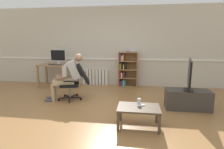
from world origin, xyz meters
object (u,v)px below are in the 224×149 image
object	(u,v)px
computer_desk	(58,67)
spare_remote	(141,106)
imac_monitor	(58,56)
keyboard	(55,65)
drinking_glass	(139,102)
office_chair	(76,80)
tv_screen	(190,74)
radiator	(95,77)
computer_mouse	(65,65)
person_seated	(68,76)
tv_stand	(188,99)
coffee_table	(139,109)
bookshelf	(126,70)

from	to	relation	value
computer_desk	spare_remote	xyz separation A→B (m)	(2.79, -2.62, -0.27)
imac_monitor	keyboard	distance (m)	0.35
drinking_glass	office_chair	bearing A→B (deg)	142.49
tv_screen	spare_remote	size ratio (longest dim) A/B	6.61
radiator	drinking_glass	world-z (taller)	radiator
computer_mouse	person_seated	bearing A→B (deg)	-64.51
computer_desk	imac_monitor	xyz separation A→B (m)	(-0.01, 0.08, 0.39)
office_chair	tv_screen	bearing A→B (deg)	67.77
computer_desk	tv_screen	size ratio (longest dim) A/B	1.28
tv_stand	coffee_table	bearing A→B (deg)	-136.62
computer_desk	tv_screen	world-z (taller)	tv_screen
computer_desk	drinking_glass	world-z (taller)	computer_desk
imac_monitor	spare_remote	distance (m)	3.94
imac_monitor	computer_desk	bearing A→B (deg)	-82.13
imac_monitor	bookshelf	distance (m)	2.39
radiator	bookshelf	bearing A→B (deg)	-5.08
tv_stand	drinking_glass	bearing A→B (deg)	-138.74
keyboard	tv_stand	world-z (taller)	keyboard
computer_mouse	bookshelf	distance (m)	2.07
computer_mouse	tv_stand	bearing A→B (deg)	-22.88
spare_remote	tv_stand	bearing A→B (deg)	-76.49
drinking_glass	imac_monitor	bearing A→B (deg)	136.01
spare_remote	keyboard	bearing A→B (deg)	19.16
computer_mouse	radiator	bearing A→B (deg)	29.66
imac_monitor	tv_screen	xyz separation A→B (m)	(3.87, -1.70, -0.23)
spare_remote	bookshelf	bearing A→B (deg)	-20.54
person_seated	coffee_table	distance (m)	2.27
keyboard	coffee_table	xyz separation A→B (m)	(2.78, -2.53, -0.44)
keyboard	coffee_table	world-z (taller)	keyboard
computer_desk	person_seated	bearing A→B (deg)	-56.49
office_chair	tv_stand	bearing A→B (deg)	67.77
office_chair	person_seated	world-z (taller)	person_seated
imac_monitor	person_seated	xyz separation A→B (m)	(0.92, -1.45, -0.39)
radiator	coffee_table	xyz separation A→B (m)	(1.54, -3.06, 0.05)
computer_desk	bookshelf	world-z (taller)	bookshelf
bookshelf	radiator	world-z (taller)	bookshelf
office_chair	tv_screen	size ratio (longest dim) A/B	0.96
imac_monitor	radiator	world-z (taller)	imac_monitor
computer_mouse	bookshelf	size ratio (longest dim) A/B	0.08
bookshelf	person_seated	world-z (taller)	bookshelf
office_chair	tv_screen	world-z (taller)	tv_screen
tv_stand	spare_remote	bearing A→B (deg)	-137.02
computer_desk	drinking_glass	xyz separation A→B (m)	(2.75, -2.59, -0.21)
person_seated	computer_mouse	bearing A→B (deg)	-170.55
radiator	coffee_table	bearing A→B (deg)	-63.27
imac_monitor	person_seated	size ratio (longest dim) A/B	0.45
computer_desk	spare_remote	size ratio (longest dim) A/B	8.46
computer_desk	computer_mouse	size ratio (longest dim) A/B	12.69
person_seated	tv_screen	xyz separation A→B (m)	(2.95, -0.25, 0.16)
bookshelf	tv_screen	xyz separation A→B (m)	(1.53, -1.91, 0.23)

